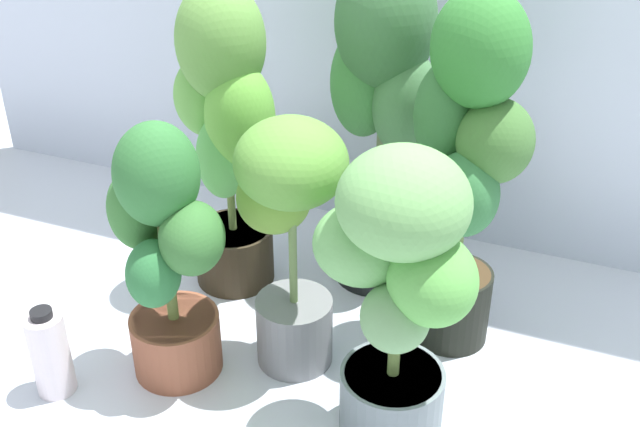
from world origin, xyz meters
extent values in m
plane|color=silver|center=(0.00, 0.00, 0.00)|extent=(8.00, 8.00, 0.00)
cylinder|color=slate|center=(-0.01, 0.09, 0.09)|extent=(0.20, 0.20, 0.19)
cylinder|color=#442C1E|center=(-0.01, 0.09, 0.18)|extent=(0.18, 0.18, 0.02)
cylinder|color=#67824A|center=(-0.01, 0.09, 0.41)|extent=(0.02, 0.02, 0.45)
ellipsoid|color=#5C963B|center=(-0.01, 0.09, 0.58)|extent=(0.35, 0.34, 0.21)
ellipsoid|color=olive|center=(-0.07, 0.11, 0.47)|extent=(0.23, 0.22, 0.19)
cylinder|color=#332819|center=(-0.33, 0.37, 0.09)|extent=(0.24, 0.24, 0.18)
cylinder|color=#3D381E|center=(-0.33, 0.37, 0.17)|extent=(0.22, 0.22, 0.02)
cylinder|color=olive|center=(-0.33, 0.37, 0.50)|extent=(0.02, 0.02, 0.65)
ellipsoid|color=#679D46|center=(-0.33, 0.37, 0.75)|extent=(0.31, 0.30, 0.33)
ellipsoid|color=#6AB04C|center=(-0.39, 0.39, 0.58)|extent=(0.25, 0.24, 0.24)
ellipsoid|color=#66AF3F|center=(-0.27, 0.34, 0.55)|extent=(0.26, 0.26, 0.30)
ellipsoid|color=#58AE50|center=(-0.32, 0.31, 0.44)|extent=(0.17, 0.16, 0.25)
cylinder|color=brown|center=(-0.28, -0.05, 0.08)|extent=(0.23, 0.23, 0.16)
cylinder|color=#442C25|center=(-0.28, -0.05, 0.16)|extent=(0.21, 0.21, 0.02)
cylinder|color=olive|center=(-0.28, -0.05, 0.39)|extent=(0.03, 0.03, 0.46)
ellipsoid|color=#306D34|center=(-0.28, -0.05, 0.57)|extent=(0.26, 0.27, 0.25)
ellipsoid|color=#377132|center=(-0.37, -0.04, 0.45)|extent=(0.20, 0.20, 0.21)
ellipsoid|color=#366C32|center=(-0.19, -0.07, 0.43)|extent=(0.20, 0.22, 0.18)
ellipsoid|color=#2D703B|center=(-0.27, -0.13, 0.35)|extent=(0.14, 0.16, 0.17)
cylinder|color=slate|center=(0.30, -0.07, 0.09)|extent=(0.24, 0.24, 0.18)
cylinder|color=#3C3221|center=(0.30, -0.07, 0.17)|extent=(0.22, 0.22, 0.02)
cylinder|color=olive|center=(0.30, -0.07, 0.44)|extent=(0.03, 0.03, 0.51)
ellipsoid|color=#6AA55C|center=(0.30, -0.07, 0.63)|extent=(0.39, 0.39, 0.23)
ellipsoid|color=#6AAA5E|center=(0.21, -0.05, 0.50)|extent=(0.30, 0.30, 0.17)
ellipsoid|color=#5AA749|center=(0.37, -0.09, 0.48)|extent=(0.26, 0.28, 0.19)
ellipsoid|color=#699860|center=(0.31, -0.12, 0.38)|extent=(0.21, 0.21, 0.15)
cylinder|color=black|center=(0.35, 0.34, 0.11)|extent=(0.20, 0.20, 0.21)
cylinder|color=#483420|center=(0.35, 0.34, 0.20)|extent=(0.18, 0.18, 0.02)
cylinder|color=olive|center=(0.35, 0.34, 0.56)|extent=(0.02, 0.02, 0.70)
ellipsoid|color=#317931|center=(0.35, 0.34, 0.82)|extent=(0.33, 0.32, 0.28)
ellipsoid|color=#346A36|center=(0.28, 0.36, 0.64)|extent=(0.17, 0.17, 0.28)
ellipsoid|color=#437235|center=(0.41, 0.32, 0.61)|extent=(0.23, 0.23, 0.21)
ellipsoid|color=#34723D|center=(0.36, 0.26, 0.49)|extent=(0.24, 0.24, 0.22)
cylinder|color=black|center=(0.06, 0.54, 0.09)|extent=(0.25, 0.25, 0.18)
cylinder|color=#483717|center=(0.06, 0.54, 0.17)|extent=(0.23, 0.23, 0.02)
cylinder|color=#65744B|center=(0.06, 0.54, 0.53)|extent=(0.02, 0.02, 0.70)
ellipsoid|color=#3A6B3C|center=(0.06, 0.54, 0.80)|extent=(0.27, 0.27, 0.36)
ellipsoid|color=#408140|center=(0.00, 0.56, 0.61)|extent=(0.23, 0.25, 0.32)
ellipsoid|color=#467947|center=(0.13, 0.52, 0.59)|extent=(0.24, 0.24, 0.30)
cylinder|color=white|center=(-0.53, -0.24, 0.11)|extent=(0.10, 0.10, 0.23)
cylinder|color=black|center=(-0.53, -0.24, 0.24)|extent=(0.05, 0.05, 0.02)
camera|label=1|loc=(0.64, -1.38, 1.39)|focal=43.86mm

